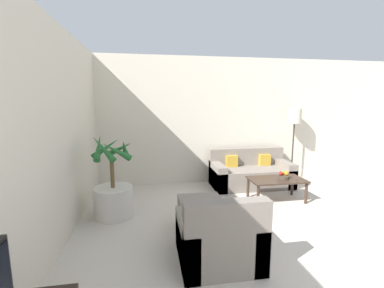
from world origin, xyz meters
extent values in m
cube|color=beige|center=(0.00, 6.62, 1.35)|extent=(7.94, 0.06, 2.70)
cube|color=beige|center=(-3.20, 3.29, 1.35)|extent=(0.06, 8.19, 2.70)
cylinder|color=beige|center=(-2.68, 5.08, 0.23)|extent=(0.59, 0.59, 0.46)
cylinder|color=brown|center=(-2.68, 5.08, 0.69)|extent=(0.06, 0.06, 0.46)
cone|color=#23662D|center=(-2.49, 5.08, 1.06)|extent=(0.10, 0.45, 0.36)
cone|color=#23662D|center=(-2.57, 5.27, 1.03)|extent=(0.46, 0.32, 0.29)
cone|color=#23662D|center=(-2.78, 5.26, 1.04)|extent=(0.45, 0.32, 0.32)
cone|color=#23662D|center=(-2.86, 5.08, 1.08)|extent=(0.10, 0.42, 0.39)
cone|color=#23662D|center=(-2.77, 4.93, 1.09)|extent=(0.41, 0.29, 0.40)
cone|color=#23662D|center=(-2.58, 4.91, 1.05)|extent=(0.44, 0.31, 0.34)
cube|color=gray|center=(-0.02, 6.09, 0.20)|extent=(1.65, 0.78, 0.39)
cube|color=gray|center=(-0.02, 6.40, 0.58)|extent=(1.65, 0.16, 0.37)
cube|color=gray|center=(-0.75, 6.09, 0.26)|extent=(0.20, 0.78, 0.51)
cube|color=gray|center=(0.70, 6.09, 0.26)|extent=(0.20, 0.78, 0.51)
cube|color=gold|center=(-0.39, 6.28, 0.51)|extent=(0.24, 0.12, 0.24)
cube|color=gold|center=(0.35, 6.28, 0.51)|extent=(0.24, 0.12, 0.24)
cylinder|color=#2D2823|center=(1.04, 6.36, 0.01)|extent=(0.24, 0.24, 0.03)
cylinder|color=#2D2823|center=(1.04, 6.36, 0.66)|extent=(0.03, 0.03, 1.27)
cylinder|color=beige|center=(1.04, 6.36, 1.45)|extent=(0.28, 0.28, 0.32)
cylinder|color=#38281E|center=(-0.34, 5.04, 0.19)|extent=(0.05, 0.05, 0.37)
cylinder|color=#38281E|center=(0.55, 5.04, 0.19)|extent=(0.05, 0.05, 0.37)
cylinder|color=#38281E|center=(-0.34, 5.48, 0.19)|extent=(0.05, 0.05, 0.37)
cylinder|color=#38281E|center=(0.55, 5.48, 0.19)|extent=(0.05, 0.05, 0.37)
cube|color=#38281E|center=(0.11, 5.26, 0.39)|extent=(0.98, 0.53, 0.03)
cylinder|color=#42382D|center=(0.24, 5.26, 0.43)|extent=(0.20, 0.20, 0.06)
sphere|color=red|center=(0.19, 5.28, 0.50)|extent=(0.08, 0.08, 0.08)
sphere|color=olive|center=(0.25, 5.33, 0.49)|extent=(0.07, 0.07, 0.07)
sphere|color=orange|center=(0.28, 5.25, 0.50)|extent=(0.08, 0.08, 0.08)
cube|color=gray|center=(-1.39, 3.73, 0.20)|extent=(0.86, 0.80, 0.39)
cube|color=gray|center=(-1.39, 3.41, 0.60)|extent=(0.86, 0.16, 0.41)
cube|color=gray|center=(-1.74, 3.73, 0.25)|extent=(0.16, 0.80, 0.49)
cube|color=gray|center=(-1.04, 3.73, 0.25)|extent=(0.16, 0.80, 0.49)
cube|color=gray|center=(-1.43, 4.49, 0.21)|extent=(0.60, 0.52, 0.42)
camera|label=1|loc=(-2.12, 1.17, 1.73)|focal=24.00mm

